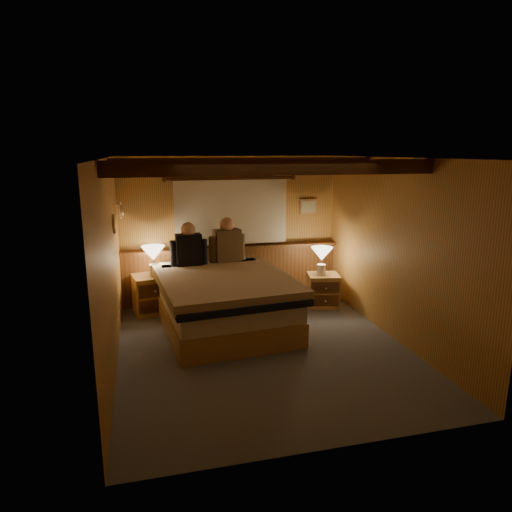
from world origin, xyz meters
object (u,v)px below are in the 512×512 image
object	(u,v)px
nightstand_left	(152,294)
lamp_right	(322,255)
bed	(223,300)
nightstand_right	(323,290)
person_left	(189,248)
person_right	(227,243)
duffel_bag	(186,304)
lamp_left	(153,255)

from	to	relation	value
nightstand_left	lamp_right	bearing A→B (deg)	-18.45
nightstand_left	lamp_right	size ratio (longest dim) A/B	1.38
bed	lamp_right	bearing A→B (deg)	10.88
nightstand_right	person_left	xyz separation A→B (m)	(-2.13, 0.22, 0.77)
nightstand_right	person_left	world-z (taller)	person_left
person_left	person_right	world-z (taller)	person_right
nightstand_left	nightstand_right	world-z (taller)	nightstand_left
person_right	nightstand_right	bearing A→B (deg)	-23.45
bed	lamp_right	size ratio (longest dim) A/B	5.30
person_right	duffel_bag	bearing A→B (deg)	-174.75
nightstand_right	lamp_left	bearing A→B (deg)	-175.20
person_left	bed	bearing A→B (deg)	-62.76
bed	nightstand_left	distance (m)	1.31
nightstand_left	lamp_right	xyz separation A→B (m)	(2.66, -0.38, 0.55)
nightstand_left	person_left	bearing A→B (deg)	-24.61
lamp_left	duffel_bag	xyz separation A→B (m)	(0.45, -0.19, -0.76)
nightstand_left	person_right	world-z (taller)	person_right
bed	person_left	size ratio (longest dim) A/B	3.48
lamp_left	duffel_bag	size ratio (longest dim) A/B	0.77
nightstand_left	duffel_bag	distance (m)	0.57
lamp_right	duffel_bag	size ratio (longest dim) A/B	0.75
person_left	person_right	xyz separation A→B (m)	(0.62, 0.12, 0.02)
bed	person_left	bearing A→B (deg)	113.39
person_left	duffel_bag	xyz separation A→B (m)	(-0.08, -0.08, -0.87)
bed	duffel_bag	distance (m)	0.83
lamp_left	bed	bearing A→B (deg)	-42.04
nightstand_right	duffel_bag	world-z (taller)	nightstand_right
lamp_right	duffel_bag	bearing A→B (deg)	176.00
nightstand_left	lamp_right	world-z (taller)	lamp_right
duffel_bag	person_right	bearing A→B (deg)	28.93
lamp_right	person_right	bearing A→B (deg)	166.61
person_left	person_right	size ratio (longest dim) A/B	0.95
bed	person_right	world-z (taller)	person_right
person_left	duffel_bag	size ratio (longest dim) A/B	1.14
bed	nightstand_right	xyz separation A→B (m)	(1.73, 0.50, -0.13)
duffel_bag	lamp_left	bearing A→B (deg)	169.96
nightstand_left	duffel_bag	size ratio (longest dim) A/B	1.03
lamp_right	nightstand_right	bearing A→B (deg)	9.89
lamp_left	person_right	xyz separation A→B (m)	(1.15, 0.01, 0.13)
nightstand_right	duffel_bag	bearing A→B (deg)	-171.71
lamp_left	person_right	size ratio (longest dim) A/B	0.64
nightstand_right	duffel_bag	xyz separation A→B (m)	(-2.20, 0.14, -0.09)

